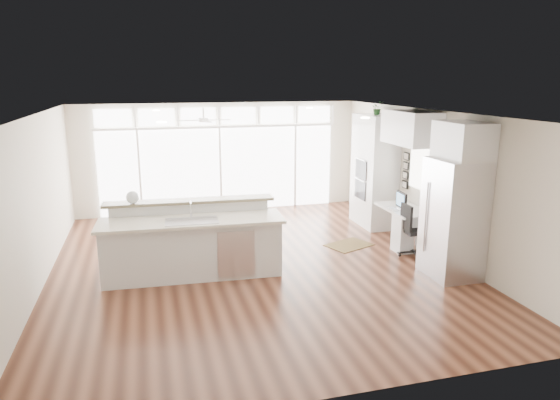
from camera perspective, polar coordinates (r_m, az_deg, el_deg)
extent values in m
cube|color=#3E1E13|center=(9.10, -2.95, -7.43)|extent=(7.00, 8.00, 0.02)
cube|color=white|center=(8.50, -3.18, 9.86)|extent=(7.00, 8.00, 0.02)
cube|color=beige|center=(12.57, -6.92, 4.84)|extent=(7.00, 0.04, 2.70)
cube|color=beige|center=(5.03, 6.70, -8.82)|extent=(7.00, 0.04, 2.70)
cube|color=beige|center=(8.69, -26.24, -0.47)|extent=(0.04, 8.00, 2.70)
cube|color=beige|center=(10.01, 16.93, 2.07)|extent=(0.04, 8.00, 2.70)
cube|color=white|center=(12.56, -6.84, 3.45)|extent=(5.80, 0.06, 2.08)
cube|color=white|center=(12.40, -7.02, 9.51)|extent=(5.90, 0.06, 0.40)
cube|color=white|center=(10.21, 15.93, 3.50)|extent=(0.04, 0.85, 0.85)
cube|color=white|center=(11.20, -8.74, 9.52)|extent=(1.16, 1.16, 0.32)
cube|color=white|center=(8.70, -3.46, 9.81)|extent=(3.40, 3.00, 0.02)
cube|color=silver|center=(11.42, 10.74, 3.29)|extent=(0.64, 1.20, 2.50)
cube|color=silver|center=(10.31, 13.93, -2.97)|extent=(0.72, 1.30, 0.76)
cube|color=silver|center=(9.96, 14.79, 7.98)|extent=(0.64, 1.30, 0.64)
cube|color=silver|center=(8.79, 19.21, -2.03)|extent=(0.76, 0.90, 2.00)
cube|color=silver|center=(8.58, 20.23, 6.39)|extent=(0.64, 0.90, 0.60)
cube|color=black|center=(10.76, 14.20, 3.30)|extent=(0.06, 0.22, 0.80)
cube|color=silver|center=(8.54, -9.98, -4.67)|extent=(3.11, 1.31, 1.21)
cube|color=#362611|center=(10.18, 7.88, -5.11)|extent=(1.03, 0.90, 0.01)
cube|color=black|center=(9.71, 15.25, -3.35)|extent=(0.54, 0.50, 1.00)
sphere|color=silver|center=(8.76, -16.50, 0.30)|extent=(0.23, 0.23, 0.22)
cube|color=black|center=(10.13, 13.71, 0.01)|extent=(0.10, 0.43, 0.35)
cube|color=silver|center=(10.09, 12.81, -0.99)|extent=(0.13, 0.31, 0.02)
imported|color=#224E21|center=(11.26, 11.05, 10.13)|extent=(0.30, 0.32, 0.22)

